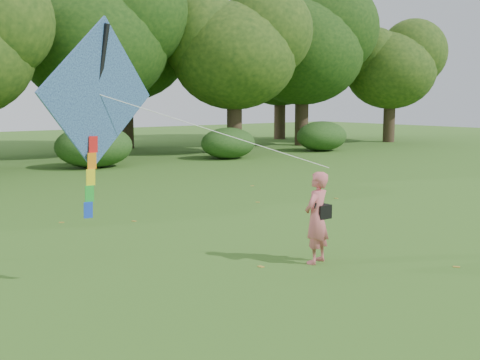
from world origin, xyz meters
TOP-DOWN VIEW (x-y plane):
  - ground at (0.00, 0.00)m, footprint 100.00×100.00m
  - man_kite_flyer at (-0.35, 0.82)m, footprint 0.72×0.58m
  - crossbody_bag at (-0.24, 0.79)m, footprint 0.43×0.20m
  - flying_kite at (-4.05, 1.99)m, footprint 5.09×1.65m
  - tree_line at (1.67, 22.88)m, footprint 54.70×15.30m
  - shrub_band at (-0.72, 17.60)m, footprint 39.15×3.22m
  - fallen_leaves at (1.34, 4.35)m, footprint 11.88×11.04m

SIDE VIEW (x-z plane):
  - ground at x=0.00m, z-range 0.00..0.00m
  - fallen_leaves at x=1.34m, z-range 0.00..0.01m
  - man_kite_flyer at x=-0.35m, z-range 0.00..1.71m
  - shrub_band at x=-0.72m, z-range -0.08..1.79m
  - crossbody_bag at x=-0.24m, z-range 0.62..1.31m
  - flying_kite at x=-4.05m, z-range 1.48..4.62m
  - tree_line at x=1.67m, z-range 0.86..10.35m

